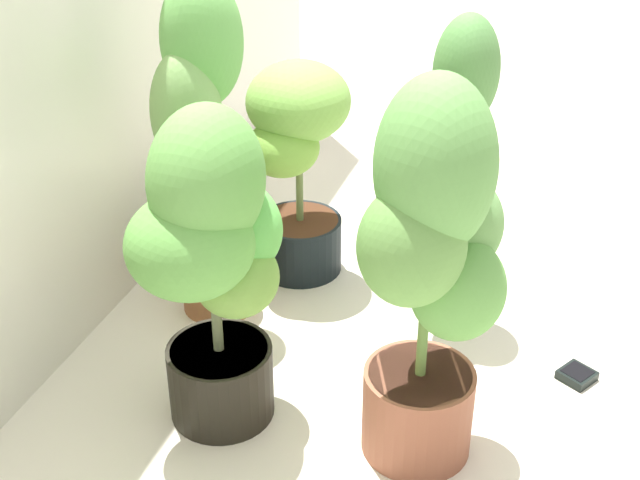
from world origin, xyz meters
TOP-DOWN VIEW (x-y plane):
  - ground_plane at (0.00, 0.00)m, footprint 8.00×8.00m
  - potted_plant_front_left at (-0.32, -0.11)m, footprint 0.45×0.36m
  - potted_plant_back_right at (0.33, 0.41)m, footprint 0.43×0.40m
  - potted_plant_front_right at (0.26, -0.06)m, footprint 0.28×0.24m
  - potted_plant_back_center at (0.05, 0.57)m, footprint 0.33×0.28m
  - potted_plant_back_left at (-0.35, 0.37)m, footprint 0.47×0.39m
  - hygrometer_box at (0.05, -0.45)m, footprint 0.11×0.11m

SIDE VIEW (x-z plane):
  - ground_plane at x=0.00m, z-range 0.00..0.00m
  - hygrometer_box at x=0.05m, z-range 0.00..0.03m
  - potted_plant_back_right at x=0.33m, z-range 0.06..0.72m
  - potted_plant_back_left at x=-0.35m, z-range 0.06..0.86m
  - potted_plant_front_right at x=0.26m, z-range 0.06..0.92m
  - potted_plant_front_left at x=-0.32m, z-range 0.06..0.97m
  - potted_plant_back_center at x=0.05m, z-range 0.06..1.02m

